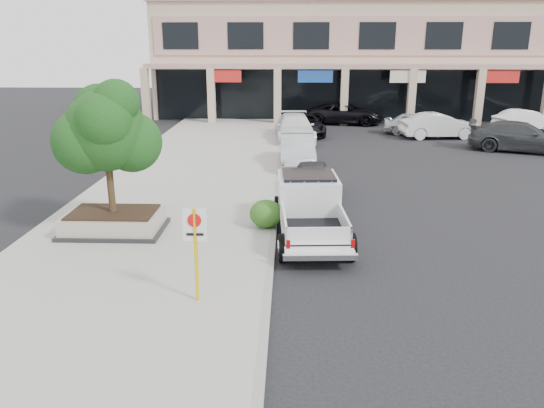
% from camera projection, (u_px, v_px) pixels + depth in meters
% --- Properties ---
extents(ground, '(120.00, 120.00, 0.00)m').
position_uv_depth(ground, '(326.00, 272.00, 14.55)').
color(ground, black).
rests_on(ground, ground).
extents(sidewalk, '(8.00, 52.00, 0.15)m').
position_uv_depth(sidewalk, '(174.00, 204.00, 20.44)').
color(sidewalk, gray).
rests_on(sidewalk, ground).
extents(curb, '(0.20, 52.00, 0.15)m').
position_uv_depth(curb, '(276.00, 205.00, 20.31)').
color(curb, gray).
rests_on(curb, ground).
extents(strip_mall, '(40.55, 12.43, 9.50)m').
position_uv_depth(strip_mall, '(396.00, 58.00, 45.30)').
color(strip_mall, tan).
rests_on(strip_mall, ground).
extents(planter, '(3.20, 2.20, 0.68)m').
position_uv_depth(planter, '(114.00, 222.00, 17.19)').
color(planter, black).
rests_on(planter, sidewalk).
extents(planter_tree, '(2.90, 2.55, 4.00)m').
position_uv_depth(planter_tree, '(112.00, 131.00, 16.47)').
color(planter_tree, '#312013').
rests_on(planter_tree, planter).
extents(no_parking_sign, '(0.55, 0.09, 2.30)m').
position_uv_depth(no_parking_sign, '(195.00, 242.00, 12.25)').
color(no_parking_sign, '#DCB50B').
rests_on(no_parking_sign, sidewalk).
extents(hedge, '(1.10, 0.99, 0.93)m').
position_uv_depth(hedge, '(266.00, 214.00, 17.52)').
color(hedge, '#1A4D16').
rests_on(hedge, sidewalk).
extents(pickup_truck, '(2.54, 6.03, 1.86)m').
position_uv_depth(pickup_truck, '(311.00, 210.00, 16.92)').
color(pickup_truck, silver).
rests_on(pickup_truck, ground).
extents(curb_car_a, '(1.62, 4.01, 1.36)m').
position_uv_depth(curb_car_a, '(313.00, 179.00, 21.60)').
color(curb_car_a, '#292B2E').
rests_on(curb_car_a, ground).
extents(curb_car_b, '(1.80, 4.89, 1.60)m').
position_uv_depth(curb_car_b, '(297.00, 151.00, 26.57)').
color(curb_car_b, '#AFB2B8').
rests_on(curb_car_b, ground).
extents(curb_car_c, '(2.71, 5.87, 1.66)m').
position_uv_depth(curb_car_c, '(295.00, 128.00, 33.44)').
color(curb_car_c, white).
rests_on(curb_car_c, ground).
extents(curb_car_d, '(2.93, 5.24, 1.38)m').
position_uv_depth(curb_car_d, '(305.00, 125.00, 35.73)').
color(curb_car_d, black).
rests_on(curb_car_d, ground).
extents(lot_car_a, '(4.71, 3.02, 1.49)m').
position_uv_depth(lot_car_a, '(417.00, 124.00, 35.72)').
color(lot_car_a, '#AEB2B6').
rests_on(lot_car_a, ground).
extents(lot_car_b, '(5.09, 2.23, 1.63)m').
position_uv_depth(lot_car_b, '(439.00, 126.00, 34.50)').
color(lot_car_b, silver).
rests_on(lot_car_b, ground).
extents(lot_car_c, '(6.24, 4.22, 1.68)m').
position_uv_depth(lot_car_c, '(521.00, 137.00, 30.34)').
color(lot_car_c, '#2F3235').
rests_on(lot_car_c, ground).
extents(lot_car_d, '(6.10, 3.60, 1.59)m').
position_uv_depth(lot_car_d, '(345.00, 114.00, 40.47)').
color(lot_car_d, black).
rests_on(lot_car_d, ground).
extents(lot_car_e, '(4.37, 2.24, 1.42)m').
position_uv_depth(lot_car_e, '(430.00, 122.00, 36.72)').
color(lot_car_e, '#9B9EA3').
rests_on(lot_car_e, ground).
extents(lot_car_f, '(4.83, 3.02, 1.50)m').
position_uv_depth(lot_car_f, '(525.00, 120.00, 37.37)').
color(lot_car_f, white).
rests_on(lot_car_f, ground).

